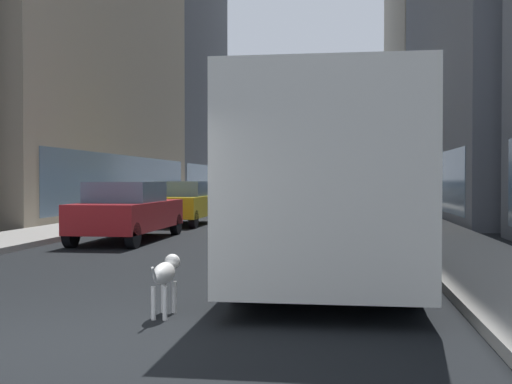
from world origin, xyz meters
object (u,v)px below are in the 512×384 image
object	(u,v)px
car_yellow_taxi	(184,203)
car_grey_wagon	(338,193)
car_blue_hatchback	(271,190)
box_truck	(337,180)
transit_bus	(331,175)
car_white_van	(275,193)
dalmatian_dog	(166,274)
car_red_coupe	(128,211)
car_silver_sedan	(339,190)

from	to	relation	value
car_yellow_taxi	car_grey_wagon	bearing A→B (deg)	72.50
car_blue_hatchback	box_truck	world-z (taller)	box_truck
transit_bus	car_yellow_taxi	bearing A→B (deg)	119.27
car_white_van	dalmatian_dog	distance (m)	32.21
transit_bus	car_yellow_taxi	world-z (taller)	transit_bus
car_blue_hatchback	dalmatian_dog	xyz separation A→B (m)	(3.67, -43.67, -0.31)
car_yellow_taxi	car_red_coupe	size ratio (longest dim) A/B	0.90
car_grey_wagon	dalmatian_dog	xyz separation A→B (m)	(-1.93, -32.92, -0.31)
car_blue_hatchback	car_silver_sedan	bearing A→B (deg)	-2.90
car_silver_sedan	car_grey_wagon	distance (m)	10.46
dalmatian_dog	car_yellow_taxi	bearing A→B (deg)	103.59
car_silver_sedan	box_truck	size ratio (longest dim) A/B	0.56
car_grey_wagon	box_truck	size ratio (longest dim) A/B	0.54
car_silver_sedan	car_blue_hatchback	bearing A→B (deg)	177.10
car_red_coupe	transit_bus	bearing A→B (deg)	-34.63
car_yellow_taxi	car_grey_wagon	world-z (taller)	same
transit_bus	dalmatian_dog	size ratio (longest dim) A/B	11.98
car_red_coupe	car_silver_sedan	bearing A→B (deg)	80.74
car_blue_hatchback	box_truck	xyz separation A→B (m)	(5.60, -22.04, 0.84)
box_truck	car_white_van	bearing A→B (deg)	110.82
car_red_coupe	car_silver_sedan	xyz separation A→B (m)	(5.60, 34.34, -0.00)
car_grey_wagon	car_white_van	bearing A→B (deg)	-169.00
transit_bus	box_truck	distance (m)	16.46
car_yellow_taxi	box_truck	distance (m)	8.60
transit_bus	car_blue_hatchback	world-z (taller)	transit_bus
dalmatian_dog	box_truck	bearing A→B (deg)	84.89
car_yellow_taxi	car_grey_wagon	size ratio (longest dim) A/B	1.06
car_red_coupe	car_blue_hatchback	world-z (taller)	same
car_red_coupe	car_white_van	bearing A→B (deg)	86.04
transit_bus	dalmatian_dog	world-z (taller)	transit_bus
car_red_coupe	dalmatian_dog	xyz separation A→B (m)	(3.67, -9.04, -0.31)
car_blue_hatchback	box_truck	bearing A→B (deg)	-75.74
car_red_coupe	car_grey_wagon	world-z (taller)	same
car_blue_hatchback	dalmatian_dog	world-z (taller)	car_blue_hatchback
transit_bus	dalmatian_dog	distance (m)	5.66
transit_bus	box_truck	world-z (taller)	same
car_yellow_taxi	car_grey_wagon	xyz separation A→B (m)	(5.60, 17.76, 0.00)
transit_bus	box_truck	xyz separation A→B (m)	(0.00, 16.46, -0.11)
transit_bus	car_red_coupe	xyz separation A→B (m)	(-5.60, 3.87, -0.95)
car_white_van	car_yellow_taxi	size ratio (longest dim) A/B	0.94
transit_bus	box_truck	bearing A→B (deg)	90.00
car_white_van	car_yellow_taxi	xyz separation A→B (m)	(-1.60, -16.98, 0.00)
car_yellow_taxi	car_white_van	bearing A→B (deg)	84.62
car_silver_sedan	dalmatian_dog	size ratio (longest dim) A/B	4.40
dalmatian_dog	car_silver_sedan	bearing A→B (deg)	87.45
car_silver_sedan	car_red_coupe	bearing A→B (deg)	-99.26
box_truck	dalmatian_dog	bearing A→B (deg)	-95.11
car_white_van	dalmatian_dog	bearing A→B (deg)	-86.32
car_red_coupe	box_truck	bearing A→B (deg)	66.02
car_yellow_taxi	car_silver_sedan	bearing A→B (deg)	78.78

